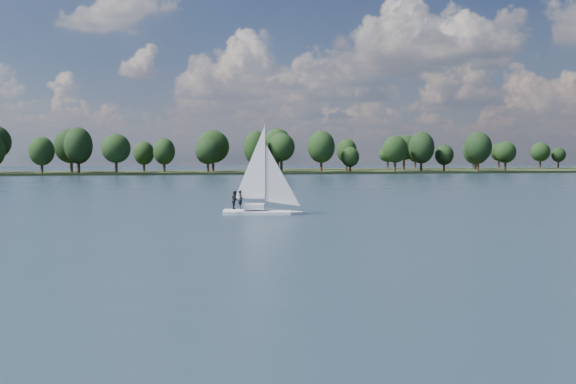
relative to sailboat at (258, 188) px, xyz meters
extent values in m
plane|color=#233342|center=(-3.74, 53.23, -2.45)|extent=(700.00, 700.00, 0.00)
cube|color=black|center=(-3.74, 165.23, -2.45)|extent=(660.00, 40.00, 1.50)
cube|color=black|center=(156.26, 213.23, -2.45)|extent=(220.00, 30.00, 1.40)
cube|color=silver|center=(0.10, 0.01, -2.45)|extent=(6.92, 3.35, 0.78)
cube|color=silver|center=(0.10, 0.01, -1.67)|extent=(2.18, 1.60, 0.49)
cylinder|color=#B3B4BA|center=(0.10, 0.01, 2.01)|extent=(0.12, 0.12, 7.85)
imported|color=black|center=(-1.57, 0.22, -1.06)|extent=(0.45, 0.65, 1.69)
imported|color=black|center=(-2.15, -0.33, -1.06)|extent=(0.75, 0.90, 1.69)
camera|label=1|loc=(-10.19, -58.10, 2.72)|focal=40.00mm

